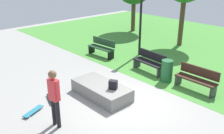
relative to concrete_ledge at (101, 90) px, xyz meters
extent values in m
plane|color=gray|center=(0.99, 0.36, -0.24)|extent=(28.00, 28.00, 0.00)
cube|color=gray|center=(0.00, 0.00, 0.00)|extent=(2.27, 1.10, 0.47)
cube|color=black|center=(0.56, 0.06, 0.40)|extent=(0.34, 0.31, 0.32)
cylinder|color=black|center=(0.62, -2.19, 0.20)|extent=(0.12, 0.12, 0.87)
cylinder|color=black|center=(0.40, -2.20, 0.20)|extent=(0.12, 0.12, 0.87)
cube|color=red|center=(0.51, -2.20, 0.96)|extent=(0.33, 0.22, 0.65)
cylinder|color=red|center=(0.68, -2.18, 0.99)|extent=(0.09, 0.09, 0.60)
cylinder|color=red|center=(0.34, -2.21, 0.99)|extent=(0.09, 0.09, 0.60)
sphere|color=brown|center=(0.51, -2.20, 1.44)|extent=(0.24, 0.24, 0.24)
cube|color=teal|center=(-0.62, -2.39, -0.17)|extent=(0.49, 0.82, 0.02)
cylinder|color=silver|center=(-0.45, -2.62, -0.21)|extent=(0.05, 0.06, 0.06)
cylinder|color=silver|center=(-0.59, -2.68, -0.21)|extent=(0.05, 0.06, 0.06)
cylinder|color=silver|center=(-0.66, -2.10, -0.21)|extent=(0.05, 0.06, 0.06)
cylinder|color=silver|center=(-0.80, -2.16, -0.21)|extent=(0.05, 0.06, 0.06)
cube|color=black|center=(-0.97, -1.53, -0.17)|extent=(0.82, 0.45, 0.02)
cylinder|color=silver|center=(-1.26, -1.52, -0.21)|extent=(0.06, 0.05, 0.06)
cylinder|color=silver|center=(-1.20, -1.37, -0.21)|extent=(0.06, 0.05, 0.06)
cylinder|color=silver|center=(-0.73, -1.70, -0.21)|extent=(0.06, 0.05, 0.06)
cylinder|color=silver|center=(-0.67, -1.54, -0.21)|extent=(0.06, 0.05, 0.06)
cube|color=#331E14|center=(2.10, 2.91, 0.21)|extent=(1.60, 0.44, 0.06)
cube|color=#331E14|center=(2.10, 3.13, 0.49)|extent=(1.60, 0.06, 0.36)
cube|color=#2D2D33|center=(2.83, 2.91, -0.01)|extent=(0.08, 0.40, 0.45)
cube|color=#2D2D33|center=(1.36, 2.91, -0.01)|extent=(0.08, 0.40, 0.45)
cube|color=black|center=(-0.30, 3.04, 0.21)|extent=(1.63, 0.57, 0.06)
cube|color=black|center=(-0.29, 3.26, 0.49)|extent=(1.60, 0.19, 0.36)
cube|color=#2D2D33|center=(0.43, 2.98, -0.01)|extent=(0.11, 0.40, 0.45)
cube|color=#2D2D33|center=(-1.04, 3.10, -0.01)|extent=(0.11, 0.40, 0.45)
cube|color=#1E4223|center=(-3.41, 2.88, 0.21)|extent=(1.62, 0.53, 0.06)
cube|color=#1E4223|center=(-3.42, 3.10, 0.49)|extent=(1.60, 0.16, 0.36)
cube|color=black|center=(-2.67, 2.93, -0.01)|extent=(0.10, 0.40, 0.45)
cube|color=black|center=(-4.14, 2.84, -0.01)|extent=(0.10, 0.40, 0.45)
cylinder|color=#4C3823|center=(-1.72, 7.70, 1.26)|extent=(0.28, 0.28, 3.00)
cylinder|color=#4C3823|center=(-6.11, 8.30, 1.00)|extent=(0.30, 0.30, 2.47)
cylinder|color=black|center=(-2.14, 4.51, 1.64)|extent=(0.12, 0.12, 3.75)
cylinder|color=#1E592D|center=(0.84, 2.82, 0.22)|extent=(0.47, 0.47, 0.91)
camera|label=1|loc=(6.32, -5.33, 4.22)|focal=40.47mm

